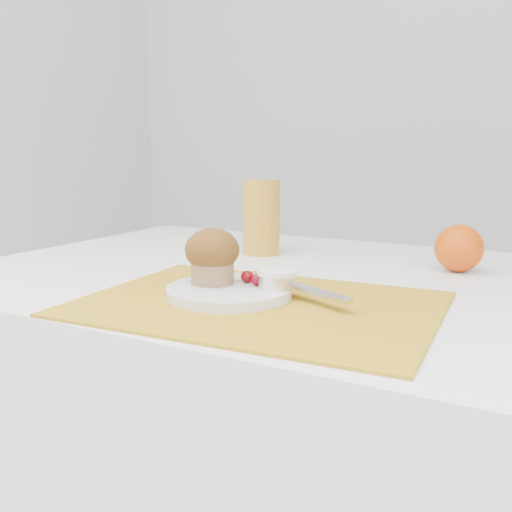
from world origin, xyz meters
The scene contains 11 objects.
table centered at (0.00, 0.05, 0.38)m, with size 1.20×0.80×0.75m, color white.
placemat centered at (0.02, -0.16, 0.75)m, with size 0.48×0.35×0.00m, color #B88519.
plate centered at (-0.03, -0.15, 0.76)m, with size 0.18×0.18×0.01m, color silver.
ramekin centered at (0.04, -0.12, 0.78)m, with size 0.05×0.05×0.02m, color silver.
cream centered at (0.04, -0.12, 0.79)m, with size 0.06×0.06×0.01m, color white.
raspberry_near centered at (-0.02, -0.11, 0.78)m, with size 0.02×0.02×0.02m, color #500206.
raspberry_far centered at (0.00, -0.12, 0.78)m, with size 0.02×0.02×0.02m, color #4E020E.
butter_knife centered at (0.06, -0.11, 0.77)m, with size 0.21×0.02×0.01m, color #B6BAC0.
orange centered at (0.23, 0.20, 0.79)m, with size 0.08×0.08×0.08m, color #D74907.
juice_glass centered at (-0.16, 0.19, 0.83)m, with size 0.08×0.08×0.15m, color gold.
muffin centered at (-0.06, -0.14, 0.81)m, with size 0.08×0.08×0.08m.
Camera 1 is at (0.39, -0.83, 0.96)m, focal length 40.00 mm.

